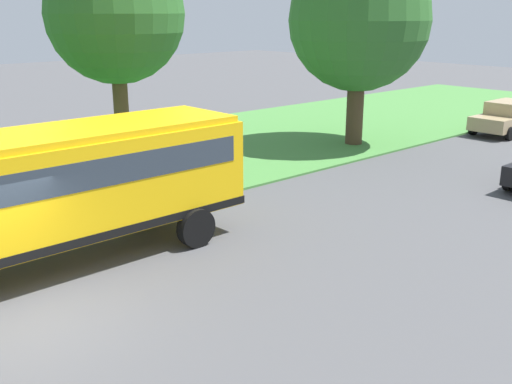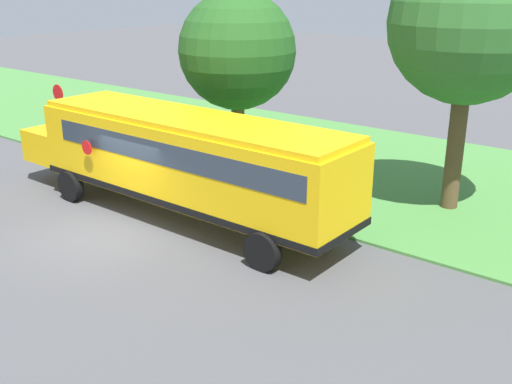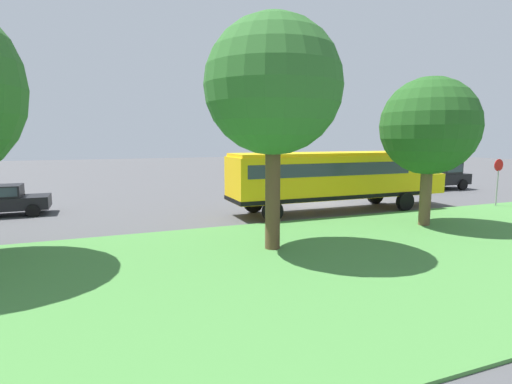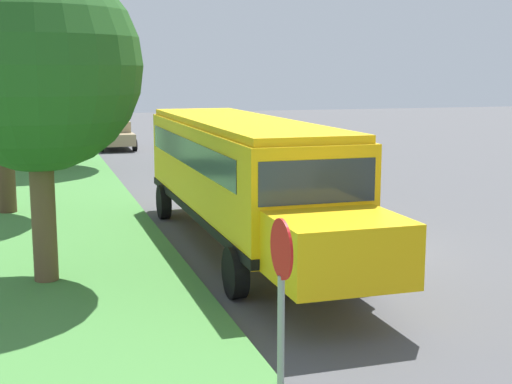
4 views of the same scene
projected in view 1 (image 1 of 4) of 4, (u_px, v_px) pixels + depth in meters
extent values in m
plane|color=#4C4C4F|center=(26.00, 325.00, 11.34)|extent=(120.00, 120.00, 0.00)
cube|color=yellow|center=(26.00, 192.00, 13.16)|extent=(2.50, 10.50, 2.20)
cube|color=yellow|center=(19.00, 139.00, 12.82)|extent=(2.35, 10.29, 0.16)
cube|color=black|center=(30.00, 234.00, 13.44)|extent=(2.54, 10.54, 0.20)
cube|color=#2D3842|center=(37.00, 169.00, 13.22)|extent=(2.53, 9.24, 0.64)
cylinder|color=black|center=(196.00, 228.00, 15.02)|extent=(0.30, 1.00, 1.00)
cylinder|color=black|center=(143.00, 205.00, 16.80)|extent=(0.30, 1.00, 1.00)
cylinder|color=black|center=(509.00, 181.00, 19.79)|extent=(0.22, 0.64, 0.64)
cube|color=tan|center=(507.00, 120.00, 29.01)|extent=(1.80, 4.40, 0.64)
cube|color=tan|center=(510.00, 107.00, 28.93)|extent=(1.60, 2.20, 0.60)
cube|color=#2D3842|center=(510.00, 107.00, 28.92)|extent=(1.62, 2.02, 0.45)
cylinder|color=black|center=(510.00, 134.00, 27.51)|extent=(0.22, 0.64, 0.64)
cylinder|color=black|center=(474.00, 128.00, 28.79)|extent=(0.22, 0.64, 0.64)
cylinder|color=black|center=(503.00, 121.00, 30.70)|extent=(0.22, 0.64, 0.64)
cylinder|color=brown|center=(122.00, 124.00, 20.81)|extent=(0.52, 0.52, 3.91)
sphere|color=#2D6628|center=(115.00, 13.00, 19.75)|extent=(4.63, 4.63, 4.63)
sphere|color=#2D6628|center=(128.00, 3.00, 19.78)|extent=(3.45, 3.45, 3.45)
cylinder|color=#4C3826|center=(355.00, 110.00, 26.20)|extent=(0.74, 0.74, 3.13)
sphere|color=#2D6628|center=(359.00, 20.00, 25.10)|extent=(5.95, 5.95, 5.95)
sphere|color=#2D6628|center=(344.00, 10.00, 25.51)|extent=(3.76, 3.76, 3.76)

